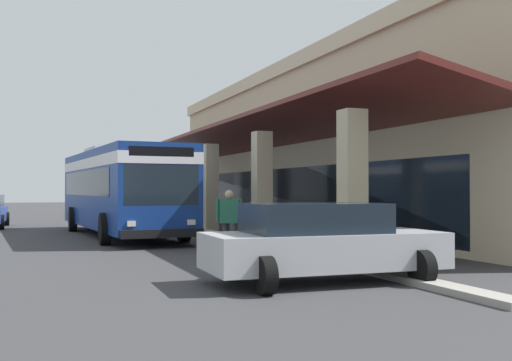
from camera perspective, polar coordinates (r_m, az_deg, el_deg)
name	(u,v)px	position (r m, az deg, el deg)	size (l,w,h in m)	color
ground	(310,228)	(27.18, 4.99, -4.45)	(120.00, 120.00, 0.00)	#38383A
curb_strip	(198,229)	(25.67, -5.44, -4.53)	(35.73, 0.50, 0.12)	#9E998E
plaza_building	(396,150)	(29.68, 12.84, 2.81)	(30.07, 15.76, 7.17)	#C6B793
transit_bus	(120,186)	(23.39, -12.46, -0.48)	(11.36, 3.36, 3.34)	navy
parked_sedan_silver	(322,242)	(11.46, 6.10, -5.70)	(2.50, 4.44, 1.47)	#B2B5BA
pedestrian	(229,219)	(16.03, -2.51, -3.55)	(0.39, 0.64, 1.71)	#38383D
potted_palm	(190,206)	(30.94, -6.14, -2.40)	(1.82, 1.59, 3.26)	gray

